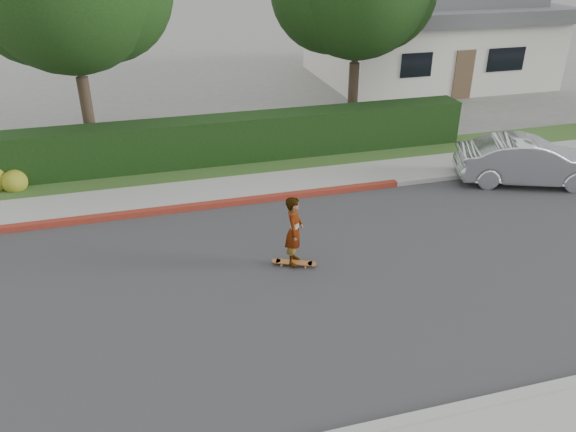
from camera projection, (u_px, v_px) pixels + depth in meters
name	position (u px, v px, depth m)	size (l,w,h in m)	color
ground	(433.00, 262.00, 12.61)	(120.00, 120.00, 0.00)	slate
road	(433.00, 262.00, 12.61)	(60.00, 8.00, 0.01)	#2D2D30
curb_near	(558.00, 387.00, 9.06)	(60.00, 0.20, 0.15)	#9E9E99
curb_far	(364.00, 187.00, 16.09)	(60.00, 0.20, 0.15)	#9E9E99
curb_red_section	(189.00, 207.00, 14.90)	(12.00, 0.21, 0.15)	maroon
sidewalk_far	(352.00, 176.00, 16.87)	(60.00, 1.60, 0.12)	gray
planting_strip	(335.00, 157.00, 18.25)	(60.00, 1.60, 0.10)	#2D4C1E
hedge	(239.00, 139.00, 17.73)	(15.00, 1.00, 1.50)	black
flowering_shrub	(0.00, 181.00, 15.86)	(1.40, 1.00, 0.90)	#2D4C19
house	(426.00, 35.00, 27.27)	(10.60, 8.60, 4.30)	beige
skateboard	(294.00, 263.00, 12.43)	(0.99, 0.58, 0.09)	#C07634
skateboarder	(294.00, 231.00, 12.06)	(0.58, 0.38, 1.58)	white
car_silver	(529.00, 161.00, 16.27)	(1.42, 4.07, 1.34)	#B9BBC1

